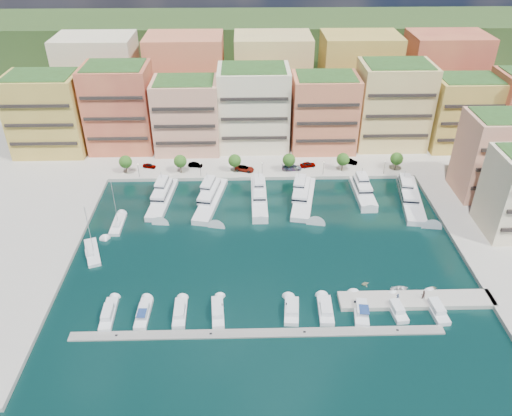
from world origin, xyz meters
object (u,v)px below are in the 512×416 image
object	(u,v)px
lamppost_0	(138,168)
lamppost_3	(324,166)
tree_0	(125,162)
tender_3	(433,288)
lamppost_1	(200,167)
lamppost_2	(262,167)
yacht_5	(363,190)
cruiser_1	(144,314)
tree_1	(180,161)
cruiser_2	(180,313)
cruiser_7	(361,310)
tree_5	(397,159)
car_3	(292,167)
cruiser_5	(292,311)
car_4	(308,164)
cruiser_9	(436,308)
tender_2	(400,289)
person_1	(423,294)
cruiser_0	(109,314)
sailboat_2	(118,225)
yacht_2	(211,197)
yacht_6	(410,196)
tree_2	(235,161)
person_0	(398,297)
cruiser_6	(325,310)
tender_1	(365,283)
yacht_1	(163,197)
car_5	(350,161)
yacht_3	(259,195)
cruiser_3	(218,312)
car_1	(195,165)
sailboat_1	(92,253)
cruiser_8	(396,309)
car_2	(245,168)
car_0	(149,166)
tree_3	(289,160)

from	to	relation	value
lamppost_0	lamppost_3	world-z (taller)	same
tree_0	tender_3	bearing A→B (deg)	-34.64
lamppost_1	lamppost_2	xyz separation A→B (m)	(18.00, 0.00, 0.00)
yacht_5	cruiser_1	bearing A→B (deg)	-139.19
tree_1	cruiser_2	distance (m)	58.51
cruiser_7	lamppost_2	bearing A→B (deg)	107.82
tree_5	car_3	distance (m)	31.15
cruiser_5	cruiser_7	distance (m)	13.95
lamppost_0	cruiser_1	size ratio (longest dim) A/B	0.49
tree_0	car_4	xyz separation A→B (m)	(54.02, 2.61, -2.94)
cruiser_9	tender_2	size ratio (longest dim) A/B	2.39
lamppost_2	cruiser_2	size ratio (longest dim) A/B	0.52
lamppost_3	person_1	bearing A→B (deg)	-76.06
lamppost_2	cruiser_1	distance (m)	61.53
tree_0	cruiser_0	size ratio (longest dim) A/B	0.62
tree_0	lamppost_3	world-z (taller)	tree_0
lamppost_3	sailboat_2	world-z (taller)	sailboat_2
yacht_2	yacht_6	bearing A→B (deg)	-0.75
tree_2	person_0	xyz separation A→B (m)	(33.76, -56.14, -2.79)
cruiser_6	tender_1	size ratio (longest dim) A/B	4.70
yacht_1	car_5	bearing A→B (deg)	18.53
tender_3	car_3	bearing A→B (deg)	33.87
tree_0	tender_2	bearing A→B (deg)	-37.60
lamppost_2	person_1	xyz separation A→B (m)	(31.19, -53.15, -1.83)
lamppost_1	car_5	size ratio (longest dim) A/B	0.92
tender_3	person_0	distance (m)	10.20
car_4	person_1	distance (m)	60.55
yacht_3	tender_2	world-z (taller)	yacht_3
tree_0	tender_2	world-z (taller)	tree_0
cruiser_0	car_4	size ratio (longest dim) A/B	1.95
lamppost_3	cruiser_3	distance (m)	62.91
car_1	car_3	distance (m)	29.13
yacht_6	cruiser_0	bearing A→B (deg)	-149.64
yacht_6	car_4	world-z (taller)	yacht_6
cruiser_7	car_5	bearing A→B (deg)	81.60
yacht_2	sailboat_1	distance (m)	35.04
cruiser_5	car_1	bearing A→B (deg)	111.33
cruiser_5	cruiser_8	xyz separation A→B (m)	(21.14, -0.00, -0.00)
yacht_1	sailboat_1	bearing A→B (deg)	-119.49
yacht_5	person_1	size ratio (longest dim) A/B	8.24
lamppost_0	lamppost_1	distance (m)	18.00
cruiser_9	lamppost_0	bearing A→B (deg)	141.11
lamppost_3	cruiser_0	world-z (taller)	lamppost_3
cruiser_3	car_5	xyz separation A→B (m)	(38.04, 62.49, 1.20)
car_2	sailboat_1	bearing A→B (deg)	154.89
tree_1	lamppost_0	bearing A→B (deg)	-169.15
car_0	cruiser_0	bearing A→B (deg)	-164.71
tree_3	cruiser_8	distance (m)	60.70
sailboat_2	cruiser_6	bearing A→B (deg)	-33.50
cruiser_0	yacht_3	bearing A→B (deg)	54.61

